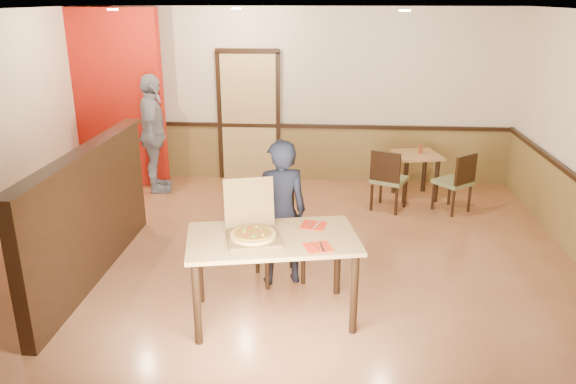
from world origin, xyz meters
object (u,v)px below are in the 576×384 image
passerby (153,134)px  pizza_box (252,231)px  diner_chair (278,230)px  side_table (416,164)px  condiment (420,149)px  side_chair_right (457,180)px  diner (280,213)px  main_table (273,248)px  side_chair_left (388,178)px

passerby → pizza_box: bearing=-165.6°
diner_chair → side_table: (1.86, 2.73, -0.01)m
pizza_box → condiment: pizza_box is taller
side_chair_right → diner: diner is taller
main_table → condiment: main_table is taller
main_table → diner_chair: bearing=80.9°
diner → condiment: 3.45m
side_chair_left → pizza_box: size_ratio=1.38×
passerby → condiment: 4.10m
side_table → condiment: condiment is taller
side_chair_right → side_table: (-0.49, 0.60, 0.04)m
side_chair_right → pizza_box: 3.94m
main_table → pizza_box: size_ratio=2.60×
main_table → diner: size_ratio=1.07×
side_chair_right → passerby: (-4.54, 0.58, 0.45)m
diner_chair → side_chair_right: diner_chair is taller
pizza_box → condiment: size_ratio=4.86×
main_table → side_chair_right: side_chair_right is taller
pizza_box → condiment: 4.19m
diner → condiment: diner is taller
diner_chair → pizza_box: (-0.15, -0.89, 0.37)m
side_chair_right → passerby: size_ratio=0.47×
diner → passerby: bearing=-69.6°
diner_chair → passerby: bearing=106.4°
side_chair_right → diner: bearing=5.0°
main_table → pizza_box: bearing=179.6°
side_chair_left → side_chair_right: size_ratio=1.04×
side_chair_right → passerby: 4.60m
passerby → side_chair_left: bearing=-114.6°
side_chair_right → pizza_box: pizza_box is taller
main_table → side_chair_left: side_chair_left is taller
condiment → side_chair_left: bearing=-129.6°
condiment → passerby: bearing=-179.4°
main_table → side_table: main_table is taller
side_table → passerby: 4.07m
side_chair_left → side_chair_right: 0.97m
passerby → pizza_box: (2.04, -3.60, -0.02)m
diner_chair → pizza_box: bearing=-121.8°
side_chair_left → diner: diner is taller
main_table → diner: diner is taller
diner → main_table: bearing=71.6°
main_table → diner: (0.01, 0.71, 0.07)m
side_chair_left → pizza_box: pizza_box is taller
side_chair_left → side_chair_right: (0.97, 0.01, -0.02)m
main_table → passerby: (-2.22, 3.57, 0.20)m
diner_chair → pizza_box: size_ratio=1.49×
main_table → diner: bearing=77.8°
side_chair_right → diner: (-2.30, -2.28, 0.32)m
main_table → pizza_box: pizza_box is taller
diner_chair → pizza_box: 0.97m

